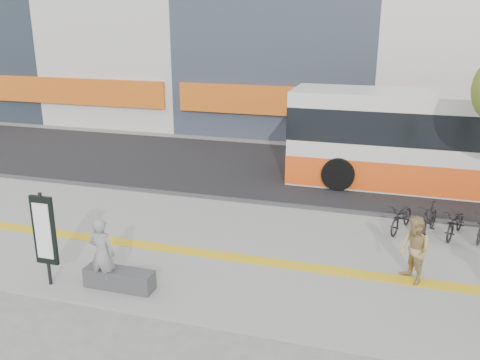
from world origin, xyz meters
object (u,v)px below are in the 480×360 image
(signboard, at_px, (44,232))
(seated_woman, at_px, (102,254))
(bus, at_px, (473,146))
(pedestrian_tan, at_px, (414,250))
(bench, at_px, (119,279))

(signboard, height_order, seated_woman, signboard)
(bus, height_order, pedestrian_tan, bus)
(seated_woman, bearing_deg, signboard, 10.02)
(bus, distance_m, pedestrian_tan, 7.80)
(pedestrian_tan, bearing_deg, signboard, -107.24)
(pedestrian_tan, bearing_deg, seated_woman, -105.77)
(bench, bearing_deg, bus, 49.65)
(bench, relative_size, signboard, 0.73)
(bench, xyz_separation_m, pedestrian_tan, (6.26, 2.20, 0.56))
(bench, relative_size, bus, 0.13)
(bus, distance_m, seated_woman, 13.03)
(bench, height_order, pedestrian_tan, pedestrian_tan)
(bus, xyz_separation_m, pedestrian_tan, (-1.98, -7.50, -0.76))
(signboard, bearing_deg, bus, 45.48)
(signboard, bearing_deg, seated_woman, 9.73)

